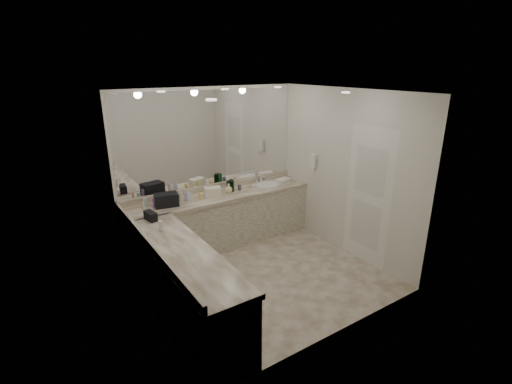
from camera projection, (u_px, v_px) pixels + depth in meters
floor at (261, 275)px, 5.44m from camera, size 3.20×3.20×0.00m
ceiling at (262, 92)px, 4.59m from camera, size 3.20×3.20×0.00m
wall_back at (211, 167)px, 6.20m from camera, size 3.20×0.02×2.60m
wall_left at (144, 216)px, 4.18m from camera, size 0.02×3.00×2.60m
wall_right at (345, 173)px, 5.84m from camera, size 0.02×3.00×2.60m
vanity_back_base at (221, 221)px, 6.25m from camera, size 3.20×0.60×0.84m
vanity_back_top at (221, 196)px, 6.09m from camera, size 3.20×0.64×0.06m
vanity_left_base at (184, 287)px, 4.39m from camera, size 0.60×2.40×0.84m
vanity_left_top at (183, 253)px, 4.25m from camera, size 0.64×2.42×0.06m
backsplash_back at (212, 187)px, 6.30m from camera, size 3.20×0.04×0.10m
backsplash_left at (149, 243)px, 4.31m from camera, size 0.04×3.00×0.10m
mirror_back at (210, 139)px, 6.03m from camera, size 3.12×0.01×1.55m
mirror_left at (141, 176)px, 4.03m from camera, size 0.01×2.92×1.55m
sink at (268, 185)px, 6.59m from camera, size 0.44×0.44×0.03m
faucet at (261, 178)px, 6.73m from camera, size 0.24×0.16×0.14m
wall_phone at (313, 161)px, 6.36m from camera, size 0.06×0.10×0.24m
door at (368, 197)px, 5.52m from camera, size 0.02×0.82×2.10m
black_toiletry_bag at (166, 200)px, 5.55m from camera, size 0.38×0.28×0.20m
black_bag_spill at (151, 216)px, 5.06m from camera, size 0.13×0.24×0.12m
cream_cosmetic_case at (213, 192)px, 5.99m from camera, size 0.29×0.22×0.15m
hand_towel at (283, 180)px, 6.78m from camera, size 0.29×0.23×0.04m
lotion_left at (161, 226)px, 4.74m from camera, size 0.06×0.06×0.13m
soap_bottle_a at (181, 195)px, 5.77m from camera, size 0.08×0.08×0.19m
soap_bottle_b at (188, 195)px, 5.79m from camera, size 0.10×0.11×0.18m
soap_bottle_c at (229, 188)px, 6.13m from camera, size 0.15×0.15×0.16m
green_bottle_0 at (231, 185)px, 6.26m from camera, size 0.06×0.06×0.19m
green_bottle_1 at (231, 186)px, 6.20m from camera, size 0.07×0.07×0.18m
green_bottle_2 at (232, 186)px, 6.21m from camera, size 0.07×0.07×0.19m
green_bottle_3 at (229, 186)px, 6.21m from camera, size 0.07×0.07×0.19m
amenity_bottle_0 at (200, 196)px, 5.89m from camera, size 0.05×0.05×0.09m
amenity_bottle_1 at (169, 199)px, 5.77m from camera, size 0.06×0.06×0.06m
amenity_bottle_2 at (250, 186)px, 6.41m from camera, size 0.04×0.04×0.06m
amenity_bottle_3 at (143, 206)px, 5.44m from camera, size 0.04×0.04×0.11m
amenity_bottle_4 at (240, 187)px, 6.29m from camera, size 0.06×0.06×0.09m
amenity_bottle_5 at (145, 203)px, 5.54m from camera, size 0.06×0.06×0.13m
amenity_bottle_6 at (154, 203)px, 5.52m from camera, size 0.05×0.05×0.14m
amenity_bottle_7 at (208, 191)px, 6.03m from camera, size 0.05×0.05×0.14m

